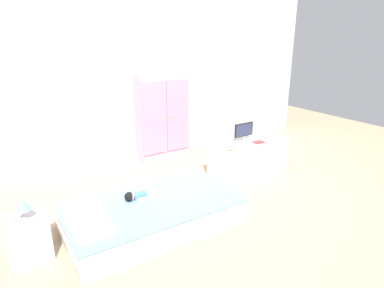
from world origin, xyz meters
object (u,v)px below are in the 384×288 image
Objects in this scene: rocking_horse_toy at (231,147)px; wardrobe at (163,118)px; doll at (136,196)px; bed at (153,213)px; tv_stand at (248,158)px; nightstand at (29,238)px; table_lamp at (23,206)px; book_red at (259,142)px; tv_monitor at (244,130)px.

wardrobe is at bearing 100.58° from rocking_horse_toy.
rocking_horse_toy is (1.34, 0.14, 0.23)m from doll.
bed is 1.72m from tv_stand.
tv_stand is at bearing 6.32° from nightstand.
wardrobe reaches higher than nightstand.
table_lamp is 0.18× the size of tv_stand.
doll is at bearing -173.96° from book_red.
nightstand is 3.43× the size of rocking_horse_toy.
wardrobe is (2.10, 1.49, 0.16)m from table_lamp.
wardrobe is (0.97, 1.61, 0.53)m from bed.
doll is at bearing -167.68° from tv_monitor.
tv_stand reaches higher than nightstand.
bed is at bearing -121.08° from wardrobe.
wardrobe is at bearing 120.34° from tv_stand.
book_red reaches higher than doll.
table_lamp is 0.15× the size of wardrobe.
nightstand reaches higher than doll.
table_lamp reaches higher than doll.
bed is 16.14× the size of rocking_horse_toy.
bed is 4.70× the size of nightstand.
tv_monitor is at bearing 8.02° from nightstand.
bed is 1.14m from nightstand.
wardrobe is 4.28× the size of tv_monitor.
doll is 1.87m from wardrobe.
bed is 1.66× the size of tv_stand.
wardrobe reaches higher than doll.
rocking_horse_toy reaches higher than table_lamp.
table_lamp is at bearing 173.63° from bed.
rocking_horse_toy reaches higher than book_red.
rocking_horse_toy is at bearing 12.55° from bed.
rocking_horse_toy is at bearing -79.42° from wardrobe.
book_red is at bearing 6.28° from rocking_horse_toy.
doll is (-0.11, 0.13, 0.17)m from bed.
table_lamp is at bearing -176.44° from rocking_horse_toy.
rocking_horse_toy is (-0.41, -0.24, -0.09)m from tv_monitor.
book_red is (0.11, -0.19, -0.14)m from tv_monitor.
tv_stand is 3.39× the size of tv_monitor.
table_lamp reaches higher than tv_stand.
book_red reaches higher than tv_stand.
rocking_horse_toy reaches higher than doll.
nightstand is at bearing -179.60° from doll.
doll is 2.05× the size of table_lamp.
wardrobe is at bearing 121.07° from tv_monitor.
tv_stand is 7.09× the size of book_red.
rocking_horse_toy is at bearing 3.56° from table_lamp.
wardrobe is 1.51m from book_red.
nightstand is 2.62m from wardrobe.
bed is 1.78m from tv_monitor.
rocking_horse_toy is (-0.44, -0.16, 0.29)m from tv_stand.
doll is 1.02m from nightstand.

